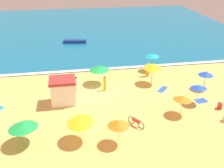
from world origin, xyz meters
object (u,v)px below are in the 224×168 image
beachgoer_6 (76,84)px  beach_umbrella_3 (99,69)px  beach_umbrella_0 (183,98)px  parked_bicycle (136,122)px  beachgoer_5 (220,105)px  beach_umbrella_1 (80,121)px  beach_umbrella_4 (23,126)px  beachgoer_2 (148,70)px  beachgoer_4 (105,84)px  beach_umbrella_2 (206,73)px  beach_umbrella_6 (199,87)px  beach_umbrella_7 (153,55)px  lifeguard_cabana (63,91)px  small_boat_0 (75,41)px  beach_umbrella_8 (118,123)px  beach_umbrella_5 (153,66)px

beachgoer_6 → beach_umbrella_3: bearing=24.5°
beach_umbrella_0 → parked_bicycle: (-4.62, -1.12, -1.36)m
beachgoer_5 → beach_umbrella_1: bearing=-169.1°
beach_umbrella_4 → beachgoer_2: bearing=39.1°
beachgoer_4 → beach_umbrella_1: bearing=-110.5°
beach_umbrella_2 → beachgoer_4: (-10.99, 1.42, -1.05)m
beach_umbrella_6 → beach_umbrella_7: beach_umbrella_7 is taller
beach_umbrella_1 → beachgoer_5: 13.92m
lifeguard_cabana → beach_umbrella_7: size_ratio=1.14×
lifeguard_cabana → beach_umbrella_0: (10.81, -4.04, 0.41)m
beach_umbrella_2 → beachgoer_5: 4.56m
beachgoer_5 → small_boat_0: (-13.05, 23.43, 0.02)m
beach_umbrella_7 → beachgoer_5: beach_umbrella_7 is taller
lifeguard_cabana → beach_umbrella_4: 6.69m
beach_umbrella_6 → parked_bicycle: beach_umbrella_6 is taller
beach_umbrella_8 → beach_umbrella_7: bearing=62.7°
lifeguard_cabana → beachgoer_2: lifeguard_cabana is taller
beachgoer_4 → beach_umbrella_8: bearing=-91.5°
lifeguard_cabana → beach_umbrella_0: size_ratio=1.09×
beach_umbrella_2 → beach_umbrella_8: size_ratio=0.99×
small_boat_0 → beach_umbrella_5: bearing=-64.2°
lifeguard_cabana → beach_umbrella_7: lifeguard_cabana is taller
beach_umbrella_5 → beach_umbrella_3: bearing=170.8°
beach_umbrella_4 → beach_umbrella_5: beach_umbrella_5 is taller
beach_umbrella_4 → beach_umbrella_3: bearing=53.6°
beachgoer_6 → beachgoer_4: bearing=-9.9°
beachgoer_2 → beachgoer_6: beachgoer_2 is taller
beach_umbrella_3 → parked_bicycle: size_ratio=2.06×
beach_umbrella_0 → beach_umbrella_8: 7.31m
beach_umbrella_1 → beach_umbrella_4: 4.40m
beachgoer_2 → beachgoer_4: beachgoer_2 is taller
beachgoer_5 → beach_umbrella_7: bearing=110.1°
beach_umbrella_8 → beachgoer_4: bearing=88.5°
beach_umbrella_3 → beachgoer_5: bearing=-34.5°
beachgoer_2 → beachgoer_4: size_ratio=1.03×
beach_umbrella_3 → beachgoer_4: 2.10m
beach_umbrella_0 → beachgoer_2: beach_umbrella_0 is taller
beachgoer_2 → beach_umbrella_6: bearing=-67.2°
beach_umbrella_2 → lifeguard_cabana: bearing=-178.1°
beach_umbrella_2 → beach_umbrella_8: 13.63m
beach_umbrella_2 → beach_umbrella_8: (-11.23, -7.72, 0.04)m
beach_umbrella_6 → beachgoer_2: 7.82m
beach_umbrella_0 → small_boat_0: beach_umbrella_0 is taller
beach_umbrella_4 → beachgoer_6: 9.57m
beach_umbrella_0 → beachgoer_6: size_ratio=1.47×
small_boat_0 → beach_umbrella_6: bearing=-62.8°
beachgoer_5 → small_boat_0: 26.81m
parked_bicycle → beach_umbrella_4: bearing=-175.0°
beachgoer_5 → beachgoer_6: 14.91m
beach_umbrella_4 → beach_umbrella_8: 7.36m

